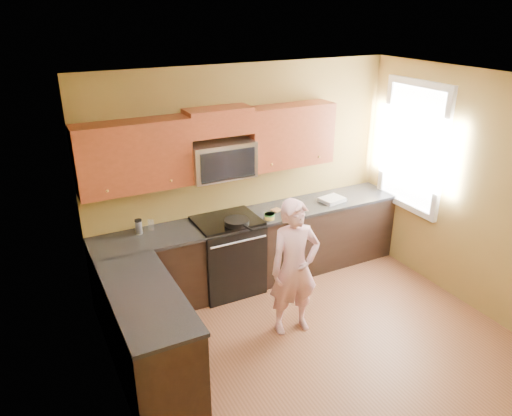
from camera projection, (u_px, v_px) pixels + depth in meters
floor at (332, 357)px, 4.93m from camera, size 4.00×4.00×0.00m
ceiling at (352, 88)px, 3.87m from camera, size 4.00×4.00×0.00m
wall_back at (245, 175)px, 6.04m from camera, size 4.00×0.00×4.00m
wall_left at (120, 294)px, 3.56m from camera, size 0.00×4.00×4.00m
wall_right at (491, 201)px, 5.25m from camera, size 0.00×4.00×4.00m
cabinet_back_run at (256, 249)px, 6.15m from camera, size 4.00×0.60×0.88m
cabinet_left_run at (148, 337)px, 4.53m from camera, size 0.60×1.60×0.88m
countertop_back at (256, 216)px, 5.96m from camera, size 4.00×0.62×0.04m
countertop_left at (145, 295)px, 4.36m from camera, size 0.62×1.60×0.04m
stove at (228, 254)px, 5.95m from camera, size 0.76×0.65×0.95m
microwave at (221, 177)px, 5.67m from camera, size 0.76×0.40×0.42m
upper_cab_left at (137, 189)px, 5.28m from camera, size 1.22×0.33×0.75m
upper_cab_right at (289, 165)px, 6.09m from camera, size 1.12×0.33×0.75m
upper_cab_over_mw at (218, 121)px, 5.44m from camera, size 0.76×0.33×0.30m
window at (413, 147)px, 6.10m from camera, size 0.06×1.06×1.66m
woman at (294, 268)px, 5.08m from camera, size 0.60×0.43×1.52m
frying_pan at (237, 224)px, 5.63m from camera, size 0.37×0.55×0.07m
butter_tub at (269, 219)px, 5.84m from camera, size 0.14×0.14×0.09m
toast_slice at (277, 210)px, 6.08m from camera, size 0.13×0.13×0.01m
napkin_a at (288, 215)px, 5.89m from camera, size 0.11×0.12×0.06m
napkin_b at (296, 210)px, 6.02m from camera, size 0.16×0.16×0.07m
dish_towel at (332, 200)px, 6.35m from camera, size 0.33×0.28×0.05m
travel_mug at (139, 233)px, 5.48m from camera, size 0.08×0.08×0.17m
glass_c at (151, 225)px, 5.54m from camera, size 0.08×0.08×0.12m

